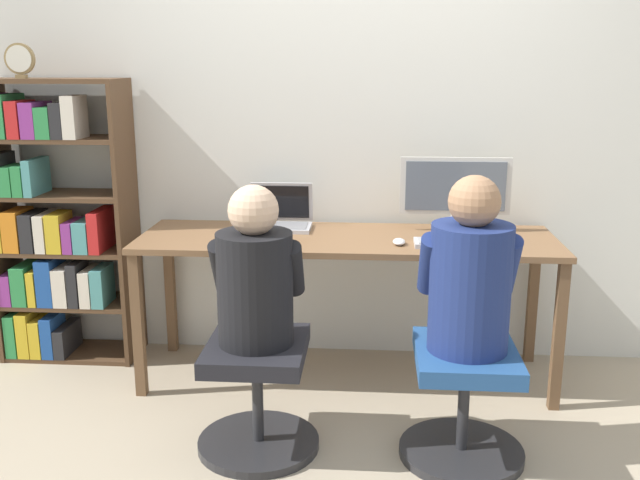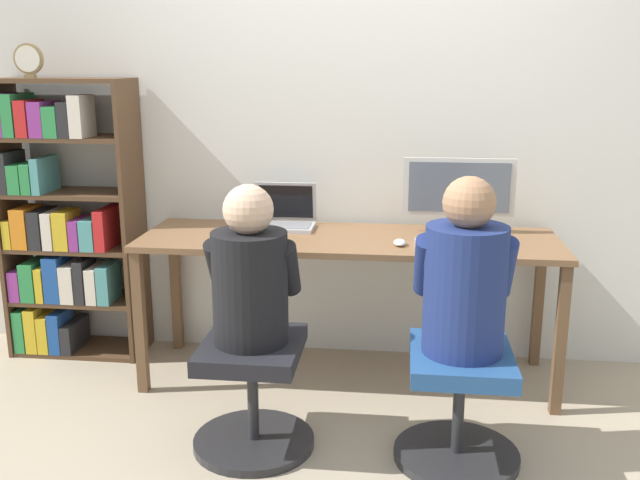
% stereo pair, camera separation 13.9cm
% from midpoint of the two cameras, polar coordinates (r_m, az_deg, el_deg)
% --- Properties ---
extents(ground_plane, '(14.00, 14.00, 0.00)m').
position_cam_midpoint_polar(ground_plane, '(3.54, 0.70, -13.05)').
color(ground_plane, tan).
extents(wall_back, '(10.00, 0.05, 2.60)m').
position_cam_midpoint_polar(wall_back, '(3.88, 1.42, 9.40)').
color(wall_back, silver).
rests_on(wall_back, ground_plane).
extents(desk, '(2.09, 0.65, 0.76)m').
position_cam_midpoint_polar(desk, '(3.60, 1.05, -0.86)').
color(desk, brown).
rests_on(desk, ground_plane).
extents(desktop_monitor, '(0.56, 0.21, 0.38)m').
position_cam_midpoint_polar(desktop_monitor, '(3.71, 9.69, 3.70)').
color(desktop_monitor, beige).
rests_on(desktop_monitor, desk).
extents(laptop, '(0.33, 0.26, 0.23)m').
position_cam_midpoint_polar(laptop, '(3.78, -4.26, 1.72)').
color(laptop, '#B7B7BC').
rests_on(laptop, desk).
extents(keyboard, '(0.44, 0.15, 0.03)m').
position_cam_midpoint_polar(keyboard, '(3.45, 10.04, -0.27)').
color(keyboard, '#B2B2B7').
rests_on(keyboard, desk).
extents(computer_mouse_by_keyboard, '(0.06, 0.10, 0.03)m').
position_cam_midpoint_polar(computer_mouse_by_keyboard, '(3.44, 5.19, -0.14)').
color(computer_mouse_by_keyboard, silver).
rests_on(computer_mouse_by_keyboard, desk).
extents(office_chair_left, '(0.52, 0.52, 0.48)m').
position_cam_midpoint_polar(office_chair_left, '(3.06, 10.13, -12.32)').
color(office_chair_left, '#262628').
rests_on(office_chair_left, ground_plane).
extents(office_chair_right, '(0.52, 0.52, 0.48)m').
position_cam_midpoint_polar(office_chair_right, '(3.10, -6.34, -11.84)').
color(office_chair_right, '#262628').
rests_on(office_chair_right, ground_plane).
extents(person_at_monitor, '(0.40, 0.35, 0.71)m').
position_cam_midpoint_polar(person_at_monitor, '(2.87, 10.57, -2.84)').
color(person_at_monitor, navy).
rests_on(person_at_monitor, office_chair_left).
extents(person_at_laptop, '(0.38, 0.33, 0.66)m').
position_cam_midpoint_polar(person_at_laptop, '(2.92, -6.59, -2.88)').
color(person_at_laptop, black).
rests_on(person_at_laptop, office_chair_right).
extents(bookshelf, '(0.73, 0.33, 1.53)m').
position_cam_midpoint_polar(bookshelf, '(4.15, -21.52, 0.81)').
color(bookshelf, '#513823').
rests_on(bookshelf, ground_plane).
extents(desk_clock, '(0.15, 0.03, 0.17)m').
position_cam_midpoint_polar(desk_clock, '(4.01, -23.84, 13.05)').
color(desk_clock, olive).
rests_on(desk_clock, bookshelf).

